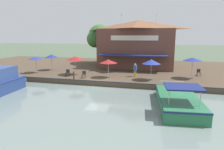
% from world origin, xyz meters
% --- Properties ---
extents(ground_plane, '(220.00, 220.00, 0.00)m').
position_xyz_m(ground_plane, '(0.00, 0.00, 0.00)').
color(ground_plane, '#4C5B47').
extents(quay_deck, '(22.00, 56.00, 0.60)m').
position_xyz_m(quay_deck, '(-11.00, 0.00, 0.30)').
color(quay_deck, '#4C3D2D').
rests_on(quay_deck, ground).
extents(quay_edge_fender, '(0.20, 50.40, 0.10)m').
position_xyz_m(quay_edge_fender, '(-0.10, 0.00, 0.65)').
color(quay_edge_fender, '#2D2D33').
rests_on(quay_edge_fender, quay_deck).
extents(waterfront_restaurant, '(11.77, 11.93, 8.55)m').
position_xyz_m(waterfront_restaurant, '(-13.24, 2.70, 4.42)').
color(waterfront_restaurant, brown).
rests_on(waterfront_restaurant, quay_deck).
extents(patio_umbrella_near_quay_edge, '(1.94, 1.94, 2.37)m').
position_xyz_m(patio_umbrella_near_quay_edge, '(-5.57, -9.00, 2.69)').
color(patio_umbrella_near_quay_edge, '#B7B7B7').
rests_on(patio_umbrella_near_quay_edge, quay_deck).
extents(patio_umbrella_by_entrance, '(2.07, 2.07, 2.40)m').
position_xyz_m(patio_umbrella_by_entrance, '(-2.45, 5.61, 2.71)').
color(patio_umbrella_by_entrance, '#B7B7B7').
rests_on(patio_umbrella_by_entrance, quay_deck).
extents(patio_umbrella_far_corner, '(1.99, 1.99, 2.31)m').
position_xyz_m(patio_umbrella_far_corner, '(-3.05, -9.86, 2.67)').
color(patio_umbrella_far_corner, '#B7B7B7').
rests_on(patio_umbrella_far_corner, quay_deck).
extents(patio_umbrella_mid_patio_left, '(2.09, 2.09, 2.22)m').
position_xyz_m(patio_umbrella_mid_patio_left, '(-2.53, 0.51, 2.58)').
color(patio_umbrella_mid_patio_left, '#B7B7B7').
rests_on(patio_umbrella_mid_patio_left, quay_deck).
extents(patio_umbrella_mid_patio_right, '(2.25, 2.25, 2.45)m').
position_xyz_m(patio_umbrella_mid_patio_right, '(-3.26, -4.11, 2.77)').
color(patio_umbrella_mid_patio_right, '#B7B7B7').
rests_on(patio_umbrella_mid_patio_right, quay_deck).
extents(patio_umbrella_back_row, '(2.20, 2.20, 2.54)m').
position_xyz_m(patio_umbrella_back_row, '(-4.49, 10.25, 2.90)').
color(patio_umbrella_back_row, '#B7B7B7').
rests_on(patio_umbrella_back_row, quay_deck).
extents(cafe_chair_under_first_umbrella, '(0.49, 0.49, 0.85)m').
position_xyz_m(cafe_chair_under_first_umbrella, '(-1.52, -2.28, 1.08)').
color(cafe_chair_under_first_umbrella, '#2D2D33').
rests_on(cafe_chair_under_first_umbrella, quay_deck).
extents(cafe_chair_mid_patio, '(0.49, 0.49, 0.85)m').
position_xyz_m(cafe_chair_mid_patio, '(-1.94, -4.64, 1.08)').
color(cafe_chair_mid_patio, '#2D2D33').
rests_on(cafe_chair_mid_patio, quay_deck).
extents(cafe_chair_beside_entrance, '(0.50, 0.50, 0.85)m').
position_xyz_m(cafe_chair_beside_entrance, '(-6.45, 11.36, 1.08)').
color(cafe_chair_beside_entrance, '#2D2D33').
rests_on(cafe_chair_beside_entrance, quay_deck).
extents(person_near_entrance, '(0.46, 0.46, 1.64)m').
position_xyz_m(person_near_entrance, '(-3.91, 3.58, 1.63)').
color(person_near_entrance, gold).
rests_on(person_near_entrance, quay_deck).
extents(motorboat_distant_upstream, '(8.41, 3.70, 2.12)m').
position_xyz_m(motorboat_distant_upstream, '(3.93, 8.09, 0.61)').
color(motorboat_distant_upstream, '#287047').
rests_on(motorboat_distant_upstream, river_water).
extents(mooring_post, '(0.22, 0.22, 0.94)m').
position_xyz_m(mooring_post, '(-0.35, -3.03, 1.08)').
color(mooring_post, '#473323').
rests_on(mooring_post, quay_deck).
extents(tree_behind_restaurant, '(4.66, 4.43, 7.07)m').
position_xyz_m(tree_behind_restaurant, '(-15.16, -4.78, 5.33)').
color(tree_behind_restaurant, brown).
rests_on(tree_behind_restaurant, quay_deck).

